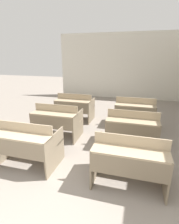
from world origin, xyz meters
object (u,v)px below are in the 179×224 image
(bench_front_right, at_px, (130,159))
(bench_second_right, at_px, (132,128))
(bench_front_left, at_px, (27,143))
(bench_third_left, at_px, (75,106))
(bench_third_right, at_px, (135,111))
(bench_second_left, at_px, (57,120))

(bench_front_right, height_order, bench_second_right, same)
(bench_front_left, xyz_separation_m, bench_third_left, (-0.00, 2.57, 0.00))
(bench_third_left, bearing_deg, bench_front_right, -53.95)
(bench_front_right, bearing_deg, bench_third_right, 89.94)
(bench_front_left, height_order, bench_second_right, same)
(bench_second_left, xyz_separation_m, bench_third_left, (-0.01, 1.30, 0.00))
(bench_second_right, height_order, bench_third_right, same)
(bench_front_right, bearing_deg, bench_second_left, 145.56)
(bench_front_right, height_order, bench_second_left, same)
(bench_second_left, xyz_separation_m, bench_third_right, (1.87, 1.30, 0.00))
(bench_front_left, height_order, bench_front_right, same)
(bench_third_left, xyz_separation_m, bench_third_right, (1.88, -0.00, 0.00))
(bench_front_right, bearing_deg, bench_front_left, 179.53)
(bench_front_right, height_order, bench_third_right, same)
(bench_front_left, relative_size, bench_second_right, 1.00)
(bench_front_left, bearing_deg, bench_third_left, 90.06)
(bench_front_left, relative_size, bench_third_right, 1.00)
(bench_front_left, distance_m, bench_second_left, 1.27)
(bench_third_left, bearing_deg, bench_front_left, -89.94)
(bench_second_right, distance_m, bench_third_right, 1.29)
(bench_front_right, xyz_separation_m, bench_third_left, (-1.88, 2.58, 0.00))
(bench_front_right, bearing_deg, bench_second_right, 90.82)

